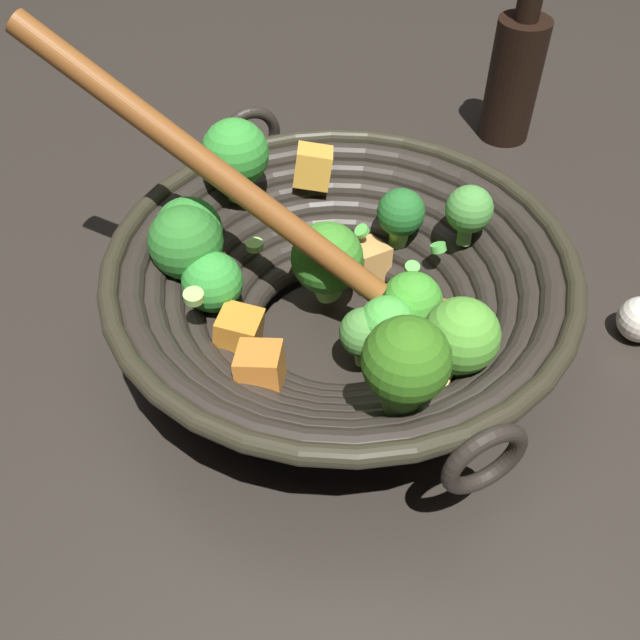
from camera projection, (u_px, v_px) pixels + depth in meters
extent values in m
plane|color=#28231E|center=(339.00, 341.00, 0.56)|extent=(4.00, 4.00, 0.00)
cylinder|color=black|center=(339.00, 336.00, 0.56)|extent=(0.12, 0.12, 0.01)
torus|color=black|center=(340.00, 324.00, 0.55)|extent=(0.17, 0.17, 0.02)
torus|color=black|center=(340.00, 316.00, 0.54)|extent=(0.19, 0.19, 0.02)
torus|color=black|center=(340.00, 307.00, 0.53)|extent=(0.22, 0.22, 0.02)
torus|color=black|center=(340.00, 298.00, 0.53)|extent=(0.24, 0.24, 0.02)
torus|color=black|center=(340.00, 289.00, 0.52)|extent=(0.27, 0.27, 0.02)
torus|color=black|center=(341.00, 280.00, 0.51)|extent=(0.29, 0.29, 0.02)
torus|color=black|center=(341.00, 271.00, 0.51)|extent=(0.32, 0.32, 0.02)
torus|color=#2A271B|center=(341.00, 261.00, 0.50)|extent=(0.34, 0.34, 0.01)
torus|color=black|center=(251.00, 136.00, 0.61)|extent=(0.05, 0.04, 0.05)
torus|color=black|center=(485.00, 460.00, 0.39)|extent=(0.05, 0.04, 0.05)
cylinder|color=#78B24C|center=(398.00, 239.00, 0.58)|extent=(0.02, 0.02, 0.02)
sphere|color=#226327|center=(401.00, 212.00, 0.56)|extent=(0.04, 0.04, 0.04)
cylinder|color=#77C35C|center=(408.00, 334.00, 0.54)|extent=(0.02, 0.03, 0.02)
sphere|color=#3D9429|center=(411.00, 307.00, 0.52)|extent=(0.05, 0.05, 0.05)
cylinder|color=#5F963F|center=(402.00, 396.00, 0.43)|extent=(0.03, 0.03, 0.02)
sphere|color=#316918|center=(406.00, 361.00, 0.40)|extent=(0.05, 0.05, 0.05)
cylinder|color=#7CC253|center=(192.00, 269.00, 0.54)|extent=(0.02, 0.02, 0.01)
sphere|color=#2C7429|center=(187.00, 239.00, 0.52)|extent=(0.05, 0.05, 0.05)
cylinder|color=#65914C|center=(465.00, 234.00, 0.55)|extent=(0.01, 0.02, 0.02)
sphere|color=#488D3C|center=(469.00, 209.00, 0.53)|extent=(0.04, 0.04, 0.04)
cylinder|color=#81AE47|center=(363.00, 354.00, 0.52)|extent=(0.02, 0.02, 0.02)
sphere|color=#488538|center=(364.00, 333.00, 0.50)|extent=(0.04, 0.04, 0.04)
cylinder|color=#77B451|center=(327.00, 288.00, 0.56)|extent=(0.03, 0.02, 0.02)
sphere|color=#3A8326|center=(327.00, 258.00, 0.54)|extent=(0.06, 0.06, 0.06)
cylinder|color=#85AF4A|center=(455.00, 367.00, 0.47)|extent=(0.03, 0.03, 0.02)
sphere|color=#4F9A30|center=(461.00, 336.00, 0.45)|extent=(0.05, 0.05, 0.05)
cylinder|color=#8ABD59|center=(216.00, 306.00, 0.53)|extent=(0.02, 0.02, 0.01)
sphere|color=green|center=(212.00, 282.00, 0.51)|extent=(0.04, 0.04, 0.04)
cylinder|color=#6FA751|center=(384.00, 349.00, 0.52)|extent=(0.02, 0.02, 0.02)
sphere|color=green|center=(387.00, 324.00, 0.50)|extent=(0.04, 0.04, 0.04)
cylinder|color=#7AB452|center=(193.00, 258.00, 0.54)|extent=(0.02, 0.02, 0.01)
sphere|color=#31852F|center=(189.00, 231.00, 0.52)|extent=(0.05, 0.05, 0.05)
cylinder|color=#6B944A|center=(239.00, 187.00, 0.57)|extent=(0.03, 0.03, 0.02)
sphere|color=#328E31|center=(235.00, 153.00, 0.55)|extent=(0.05, 0.05, 0.05)
cube|color=#D5964E|center=(367.00, 261.00, 0.58)|extent=(0.04, 0.05, 0.04)
cube|color=#C57A25|center=(239.00, 332.00, 0.50)|extent=(0.03, 0.03, 0.03)
cube|color=#DEBE60|center=(392.00, 362.00, 0.51)|extent=(0.03, 0.03, 0.02)
cube|color=gold|center=(313.00, 166.00, 0.59)|extent=(0.04, 0.04, 0.04)
cube|color=#DEB55E|center=(435.00, 381.00, 0.47)|extent=(0.03, 0.03, 0.02)
cube|color=orange|center=(260.00, 369.00, 0.47)|extent=(0.03, 0.03, 0.03)
cube|color=gold|center=(210.00, 281.00, 0.53)|extent=(0.04, 0.03, 0.03)
cylinder|color=#99D166|center=(194.00, 297.00, 0.47)|extent=(0.02, 0.02, 0.01)
cylinder|color=#6BC651|center=(199.00, 223.00, 0.53)|extent=(0.02, 0.02, 0.01)
cylinder|color=#56B247|center=(412.00, 268.00, 0.55)|extent=(0.01, 0.01, 0.01)
cylinder|color=#56B247|center=(362.00, 231.00, 0.57)|extent=(0.02, 0.02, 0.01)
cylinder|color=#99D166|center=(255.00, 245.00, 0.55)|extent=(0.02, 0.02, 0.01)
cylinder|color=#56B247|center=(438.00, 248.00, 0.54)|extent=(0.02, 0.02, 0.01)
cylinder|color=#99D166|center=(381.00, 385.00, 0.41)|extent=(0.02, 0.02, 0.01)
cube|color=brown|center=(416.00, 321.00, 0.52)|extent=(0.08, 0.06, 0.01)
cylinder|color=brown|center=(210.00, 167.00, 0.48)|extent=(0.26, 0.05, 0.18)
cylinder|color=black|center=(513.00, 81.00, 0.73)|extent=(0.05, 0.05, 0.13)
cylinder|color=black|center=(530.00, 3.00, 0.67)|extent=(0.02, 0.02, 0.03)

